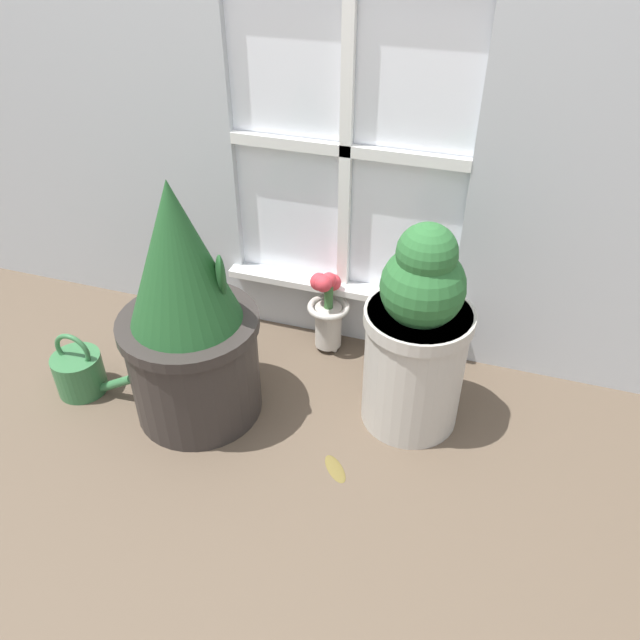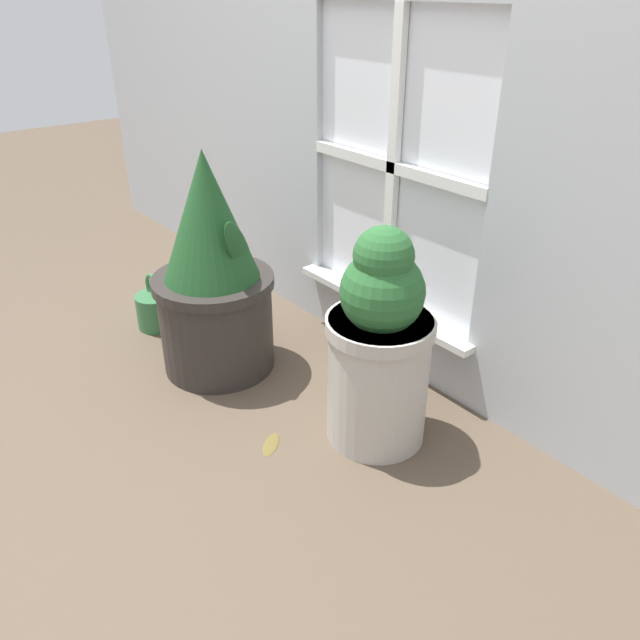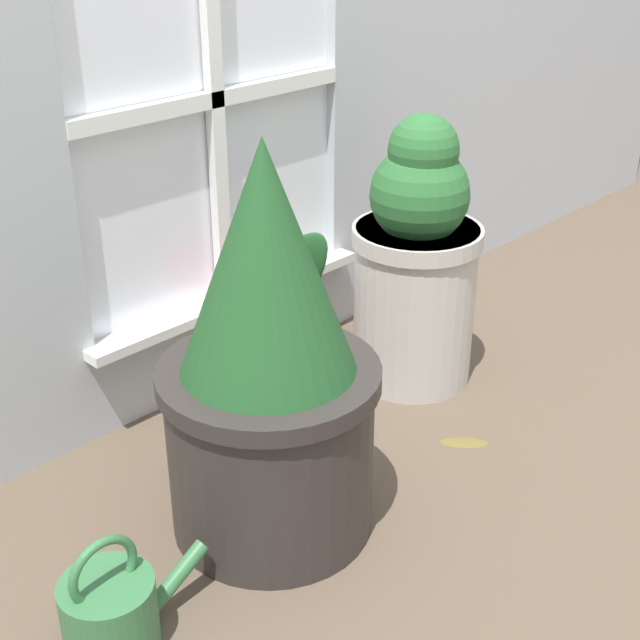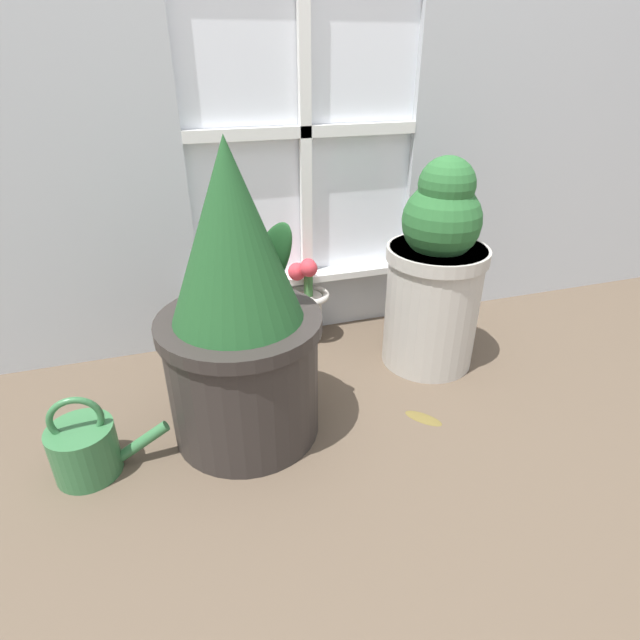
{
  "view_description": "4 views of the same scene",
  "coord_description": "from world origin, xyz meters",
  "views": [
    {
      "loc": [
        0.49,
        -1.11,
        1.4
      ],
      "look_at": [
        0.01,
        0.36,
        0.26
      ],
      "focal_mm": 35.0,
      "sensor_mm": 36.0,
      "label": 1
    },
    {
      "loc": [
        1.39,
        -0.77,
        1.22
      ],
      "look_at": [
        0.04,
        0.31,
        0.28
      ],
      "focal_mm": 35.0,
      "sensor_mm": 36.0,
      "label": 2
    },
    {
      "loc": [
        -1.25,
        -0.9,
        1.15
      ],
      "look_at": [
        0.04,
        0.36,
        0.23
      ],
      "focal_mm": 50.0,
      "sensor_mm": 36.0,
      "label": 3
    },
    {
      "loc": [
        -0.45,
        -0.95,
        0.92
      ],
      "look_at": [
        -0.06,
        0.31,
        0.21
      ],
      "focal_mm": 28.0,
      "sensor_mm": 36.0,
      "label": 4
    }
  ],
  "objects": [
    {
      "name": "fallen_leaf",
      "position": [
        0.16,
        0.03,
        0.0
      ],
      "size": [
        0.1,
        0.11,
        0.01
      ],
      "color": "brown",
      "rests_on": "ground_plane"
    },
    {
      "name": "watering_can",
      "position": [
        -0.72,
        0.09,
        0.07
      ],
      "size": [
        0.28,
        0.16,
        0.23
      ],
      "color": "#336B3D",
      "rests_on": "ground_plane"
    },
    {
      "name": "ground_plane",
      "position": [
        0.0,
        0.0,
        0.0
      ],
      "size": [
        10.0,
        10.0,
        0.0
      ],
      "primitive_type": "plane",
      "color": "brown"
    },
    {
      "name": "potted_plant_right",
      "position": [
        0.32,
        0.31,
        0.31
      ],
      "size": [
        0.31,
        0.31,
        0.67
      ],
      "color": "#B7B2A8",
      "rests_on": "ground_plane"
    },
    {
      "name": "potted_plant_left",
      "position": [
        -0.32,
        0.14,
        0.35
      ],
      "size": [
        0.41,
        0.41,
        0.77
      ],
      "color": "#2D2826",
      "rests_on": "ground_plane"
    },
    {
      "name": "flower_vase",
      "position": [
        -0.03,
        0.55,
        0.16
      ],
      "size": [
        0.15,
        0.15,
        0.32
      ],
      "color": "#BCB7AD",
      "rests_on": "ground_plane"
    }
  ]
}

